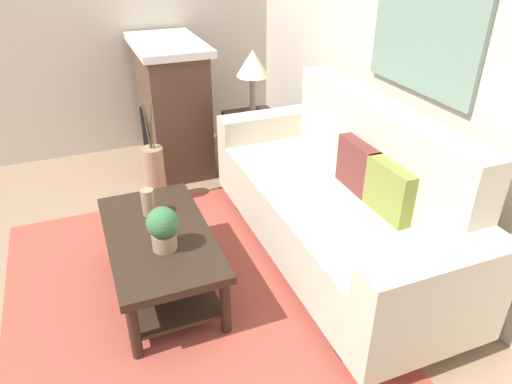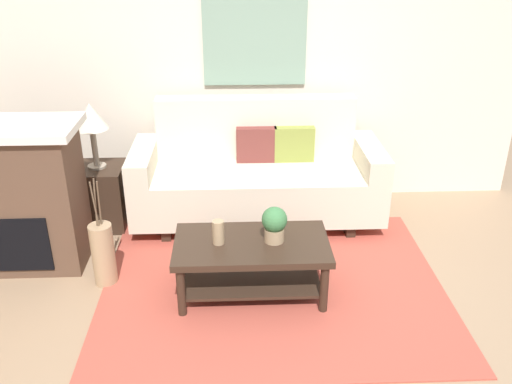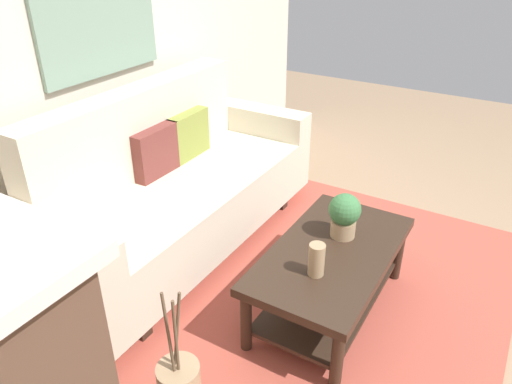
{
  "view_description": "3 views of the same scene",
  "coord_description": "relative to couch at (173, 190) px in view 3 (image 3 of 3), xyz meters",
  "views": [
    {
      "loc": [
        2.22,
        0.1,
        2.04
      ],
      "look_at": [
        -0.22,
        1.07,
        0.54
      ],
      "focal_mm": 33.33,
      "sensor_mm": 36.0,
      "label": 1
    },
    {
      "loc": [
        -0.28,
        -2.95,
        2.41
      ],
      "look_at": [
        -0.11,
        0.86,
        0.61
      ],
      "focal_mm": 38.67,
      "sensor_mm": 36.0,
      "label": 2
    },
    {
      "loc": [
        -2.22,
        -0.32,
        1.97
      ],
      "look_at": [
        -0.15,
        0.91,
        0.65
      ],
      "focal_mm": 34.06,
      "sensor_mm": 36.0,
      "label": 3
    }
  ],
  "objects": [
    {
      "name": "ground_plane",
      "position": [
        0.07,
        -1.6,
        -0.43
      ],
      "size": [
        8.94,
        8.94,
        0.0
      ],
      "primitive_type": "plane",
      "color": "#9E7F60"
    },
    {
      "name": "wall_back",
      "position": [
        0.07,
        0.54,
        0.92
      ],
      "size": [
        4.94,
        0.1,
        2.7
      ],
      "primitive_type": "cube",
      "color": "beige",
      "rests_on": "ground_plane"
    },
    {
      "name": "area_rug",
      "position": [
        0.07,
        -1.1,
        -0.42
      ],
      "size": [
        2.54,
        2.06,
        0.01
      ],
      "primitive_type": "cube",
      "color": "#B24C3D",
      "rests_on": "ground_plane"
    },
    {
      "name": "couch",
      "position": [
        0.0,
        0.0,
        0.0
      ],
      "size": [
        2.2,
        0.84,
        1.08
      ],
      "color": "beige",
      "rests_on": "ground_plane"
    },
    {
      "name": "throw_pillow_maroon",
      "position": [
        -0.0,
        0.13,
        0.25
      ],
      "size": [
        0.36,
        0.13,
        0.32
      ],
      "primitive_type": "cube",
      "rotation": [
        0.0,
        0.0,
        -0.01
      ],
      "color": "brown",
      "rests_on": "couch"
    },
    {
      "name": "throw_pillow_olive",
      "position": [
        0.34,
        0.13,
        0.25
      ],
      "size": [
        0.36,
        0.13,
        0.32
      ],
      "primitive_type": "cube",
      "rotation": [
        0.0,
        0.0,
        0.02
      ],
      "color": "olive",
      "rests_on": "couch"
    },
    {
      "name": "coffee_table",
      "position": [
        -0.09,
        -1.18,
        -0.12
      ],
      "size": [
        1.1,
        0.6,
        0.43
      ],
      "color": "#332319",
      "rests_on": "ground_plane"
    },
    {
      "name": "tabletop_vase",
      "position": [
        -0.32,
        -1.18,
        0.09
      ],
      "size": [
        0.08,
        0.08,
        0.18
      ],
      "primitive_type": "cylinder",
      "color": "tan",
      "rests_on": "coffee_table"
    },
    {
      "name": "potted_plant_tabletop",
      "position": [
        0.07,
        -1.17,
        0.14
      ],
      "size": [
        0.18,
        0.18,
        0.26
      ],
      "color": "tan",
      "rests_on": "coffee_table"
    },
    {
      "name": "floor_vase_branch_a",
      "position": [
        -1.17,
        -1.0,
        0.24
      ],
      "size": [
        0.03,
        0.05,
        0.36
      ],
      "primitive_type": "cylinder",
      "rotation": [
        0.11,
        0.05,
        0.0
      ],
      "color": "brown",
      "rests_on": "floor_vase"
    },
    {
      "name": "floor_vase_branch_b",
      "position": [
        -1.2,
        -0.98,
        0.24
      ],
      "size": [
        0.02,
        0.04,
        0.36
      ],
      "primitive_type": "cylinder",
      "rotation": [
        -0.08,
        0.03,
        0.0
      ],
      "color": "brown",
      "rests_on": "floor_vase"
    },
    {
      "name": "floor_vase_branch_c",
      "position": [
        -1.2,
        -1.02,
        0.24
      ],
      "size": [
        0.03,
        0.03,
        0.36
      ],
      "primitive_type": "cylinder",
      "rotation": [
        0.06,
        -0.04,
        0.0
      ],
      "color": "brown",
      "rests_on": "floor_vase"
    },
    {
      "name": "framed_painting",
      "position": [
        -0.0,
        0.47,
        1.14
      ],
      "size": [
        0.93,
        0.03,
        0.86
      ],
      "primitive_type": "cube",
      "color": "gray"
    }
  ]
}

